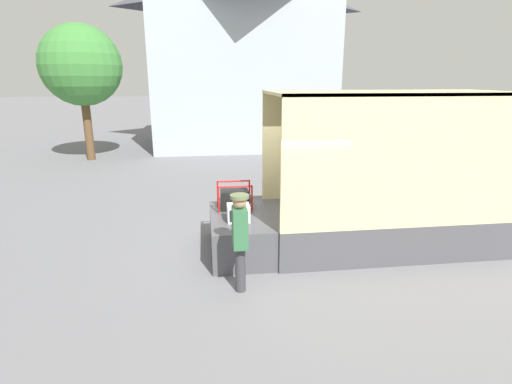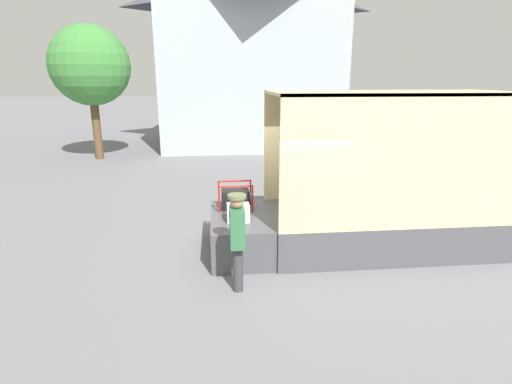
% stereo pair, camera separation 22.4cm
% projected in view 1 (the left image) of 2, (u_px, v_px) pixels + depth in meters
% --- Properties ---
extents(ground_plane, '(160.00, 160.00, 0.00)m').
position_uv_depth(ground_plane, '(269.00, 249.00, 8.56)').
color(ground_plane, slate).
extents(box_truck, '(7.25, 2.26, 3.29)m').
position_uv_depth(box_truck, '(456.00, 201.00, 8.83)').
color(box_truck, white).
rests_on(box_truck, ground).
extents(tailgate_deck, '(1.24, 2.14, 0.80)m').
position_uv_depth(tailgate_deck, '(241.00, 233.00, 8.37)').
color(tailgate_deck, '#4C4C51').
rests_on(tailgate_deck, ground).
extents(microwave, '(0.44, 0.36, 0.34)m').
position_uv_depth(microwave, '(238.00, 213.00, 7.90)').
color(microwave, white).
rests_on(microwave, tailgate_deck).
extents(portable_generator, '(0.74, 0.50, 0.58)m').
position_uv_depth(portable_generator, '(236.00, 199.00, 8.63)').
color(portable_generator, black).
rests_on(portable_generator, tailgate_deck).
extents(worker_person, '(0.31, 0.44, 1.72)m').
position_uv_depth(worker_person, '(240.00, 233.00, 6.62)').
color(worker_person, '#38383D').
rests_on(worker_person, ground).
extents(house_backdrop, '(9.37, 7.65, 9.46)m').
position_uv_depth(house_backdrop, '(240.00, 54.00, 21.34)').
color(house_backdrop, '#A8B2BC').
rests_on(house_backdrop, ground).
extents(street_tree, '(3.40, 3.40, 5.78)m').
position_uv_depth(street_tree, '(81.00, 66.00, 16.96)').
color(street_tree, brown).
rests_on(street_tree, ground).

